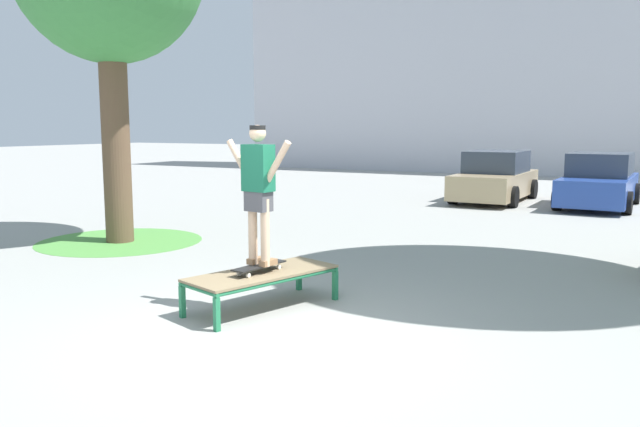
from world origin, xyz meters
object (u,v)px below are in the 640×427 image
object	(u,v)px
skate_box	(262,275)
skater	(258,185)
skateboard	(259,266)
car_tan	(495,178)
car_blue	(599,182)

from	to	relation	value
skate_box	skater	world-z (taller)	skater
skateboard	skater	size ratio (longest dim) A/B	0.48
skater	car_tan	size ratio (longest dim) A/B	0.40
skate_box	car_blue	world-z (taller)	car_blue
skateboard	car_tan	world-z (taller)	car_tan
skateboard	skater	bearing A→B (deg)	81.88
skater	car_tan	distance (m)	12.87
car_tan	skateboard	bearing A→B (deg)	-89.58
car_tan	car_blue	distance (m)	2.86
car_blue	car_tan	bearing A→B (deg)	179.09
skateboard	car_tan	distance (m)	12.85
skateboard	car_tan	size ratio (longest dim) A/B	0.19
skate_box	skater	distance (m)	1.12
skate_box	car_tan	distance (m)	12.81
skateboard	car_blue	bearing A→B (deg)	77.79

